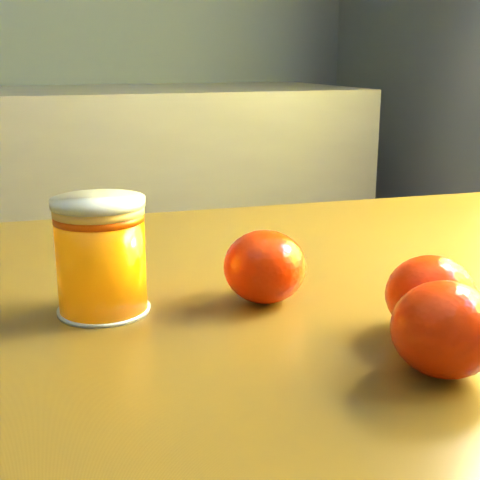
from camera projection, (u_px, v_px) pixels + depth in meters
name	position (u px, v px, depth m)	size (l,w,h in m)	color
table	(299.00, 403.00, 0.61)	(1.09, 0.80, 0.79)	brown
juice_glass	(101.00, 256.00, 0.54)	(0.08, 0.08, 0.09)	orange
orange_front	(431.00, 295.00, 0.50)	(0.07, 0.07, 0.06)	red
orange_back	(265.00, 267.00, 0.57)	(0.07, 0.07, 0.06)	red
orange_extra	(445.00, 329.00, 0.44)	(0.07, 0.07, 0.06)	red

